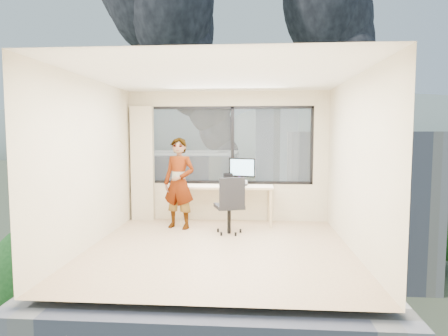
# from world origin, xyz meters

# --- Properties ---
(floor) EXTENTS (4.00, 4.00, 0.01)m
(floor) POSITION_xyz_m (0.00, 0.00, 0.00)
(floor) COLOR tan
(floor) RESTS_ON ground
(ceiling) EXTENTS (4.00, 4.00, 0.01)m
(ceiling) POSITION_xyz_m (0.00, 0.00, 2.60)
(ceiling) COLOR white
(ceiling) RESTS_ON ground
(wall_front) EXTENTS (4.00, 0.01, 2.60)m
(wall_front) POSITION_xyz_m (0.00, -2.00, 1.30)
(wall_front) COLOR beige
(wall_front) RESTS_ON ground
(wall_left) EXTENTS (0.01, 4.00, 2.60)m
(wall_left) POSITION_xyz_m (-2.00, 0.00, 1.30)
(wall_left) COLOR beige
(wall_left) RESTS_ON ground
(wall_right) EXTENTS (0.01, 4.00, 2.60)m
(wall_right) POSITION_xyz_m (2.00, 0.00, 1.30)
(wall_right) COLOR beige
(wall_right) RESTS_ON ground
(window_wall) EXTENTS (3.30, 0.16, 1.55)m
(window_wall) POSITION_xyz_m (0.05, 2.00, 1.52)
(window_wall) COLOR black
(window_wall) RESTS_ON ground
(curtain) EXTENTS (0.45, 0.14, 2.30)m
(curtain) POSITION_xyz_m (-1.72, 1.88, 1.15)
(curtain) COLOR beige
(curtain) RESTS_ON floor
(desk) EXTENTS (1.80, 0.60, 0.75)m
(desk) POSITION_xyz_m (0.00, 1.66, 0.38)
(desk) COLOR beige
(desk) RESTS_ON floor
(chair) EXTENTS (0.66, 0.66, 1.03)m
(chair) POSITION_xyz_m (0.10, 0.91, 0.52)
(chair) COLOR black
(chair) RESTS_ON floor
(person) EXTENTS (0.70, 0.56, 1.68)m
(person) POSITION_xyz_m (-0.85, 1.24, 0.84)
(person) COLOR #2D2D33
(person) RESTS_ON floor
(monitor) EXTENTS (0.55, 0.29, 0.55)m
(monitor) POSITION_xyz_m (0.30, 1.73, 1.02)
(monitor) COLOR black
(monitor) RESTS_ON desk
(game_console) EXTENTS (0.36, 0.31, 0.08)m
(game_console) POSITION_xyz_m (0.23, 1.91, 0.79)
(game_console) COLOR white
(game_console) RESTS_ON desk
(laptop) EXTENTS (0.43, 0.44, 0.22)m
(laptop) POSITION_xyz_m (0.14, 1.64, 0.86)
(laptop) COLOR black
(laptop) RESTS_ON desk
(cellphone) EXTENTS (0.12, 0.07, 0.01)m
(cellphone) POSITION_xyz_m (0.21, 1.56, 0.76)
(cellphone) COLOR black
(cellphone) RESTS_ON desk
(pen_cup) EXTENTS (0.11, 0.11, 0.11)m
(pen_cup) POSITION_xyz_m (0.25, 1.63, 0.80)
(pen_cup) COLOR black
(pen_cup) RESTS_ON desk
(handbag) EXTENTS (0.30, 0.21, 0.21)m
(handbag) POSITION_xyz_m (0.13, 1.85, 0.85)
(handbag) COLOR #0C4449
(handbag) RESTS_ON desk
(exterior_ground) EXTENTS (400.00, 400.00, 0.04)m
(exterior_ground) POSITION_xyz_m (0.00, 120.00, -14.00)
(exterior_ground) COLOR #515B3D
(exterior_ground) RESTS_ON ground
(near_bldg_a) EXTENTS (16.00, 12.00, 14.00)m
(near_bldg_a) POSITION_xyz_m (-9.00, 30.00, -7.00)
(near_bldg_a) COLOR beige
(near_bldg_a) RESTS_ON exterior_ground
(near_bldg_b) EXTENTS (14.00, 13.00, 16.00)m
(near_bldg_b) POSITION_xyz_m (12.00, 38.00, -6.00)
(near_bldg_b) COLOR beige
(near_bldg_b) RESTS_ON exterior_ground
(far_tower_a) EXTENTS (14.00, 14.00, 28.00)m
(far_tower_a) POSITION_xyz_m (-35.00, 95.00, 0.00)
(far_tower_a) COLOR silver
(far_tower_a) RESTS_ON exterior_ground
(far_tower_b) EXTENTS (13.00, 13.00, 30.00)m
(far_tower_b) POSITION_xyz_m (8.00, 120.00, 1.00)
(far_tower_b) COLOR silver
(far_tower_b) RESTS_ON exterior_ground
(far_tower_c) EXTENTS (15.00, 15.00, 26.00)m
(far_tower_c) POSITION_xyz_m (45.00, 140.00, -1.00)
(far_tower_c) COLOR silver
(far_tower_c) RESTS_ON exterior_ground
(far_tower_d) EXTENTS (16.00, 14.00, 22.00)m
(far_tower_d) POSITION_xyz_m (-60.00, 150.00, -3.00)
(far_tower_d) COLOR silver
(far_tower_d) RESTS_ON exterior_ground
(hill_a) EXTENTS (288.00, 216.00, 90.00)m
(hill_a) POSITION_xyz_m (-120.00, 320.00, -14.00)
(hill_a) COLOR slate
(hill_a) RESTS_ON exterior_ground
(hill_b) EXTENTS (300.00, 220.00, 96.00)m
(hill_b) POSITION_xyz_m (100.00, 320.00, -14.00)
(hill_b) COLOR slate
(hill_b) RESTS_ON exterior_ground
(tree_a) EXTENTS (7.00, 7.00, 8.00)m
(tree_a) POSITION_xyz_m (-16.00, 22.00, -10.00)
(tree_a) COLOR #194818
(tree_a) RESTS_ON exterior_ground
(tree_b) EXTENTS (7.60, 7.60, 9.00)m
(tree_b) POSITION_xyz_m (4.00, 18.00, -9.50)
(tree_b) COLOR #194818
(tree_b) RESTS_ON exterior_ground
(tree_c) EXTENTS (8.40, 8.40, 10.00)m
(tree_c) POSITION_xyz_m (22.00, 40.00, -9.00)
(tree_c) COLOR #194818
(tree_c) RESTS_ON exterior_ground
(smoke_plume_a) EXTENTS (40.00, 24.00, 90.00)m
(smoke_plume_a) POSITION_xyz_m (-10.00, 150.00, 39.00)
(smoke_plume_a) COLOR black
(smoke_plume_a) RESTS_ON exterior_ground
(smoke_plume_b) EXTENTS (30.00, 18.00, 70.00)m
(smoke_plume_b) POSITION_xyz_m (55.00, 170.00, 27.00)
(smoke_plume_b) COLOR black
(smoke_plume_b) RESTS_ON exterior_ground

